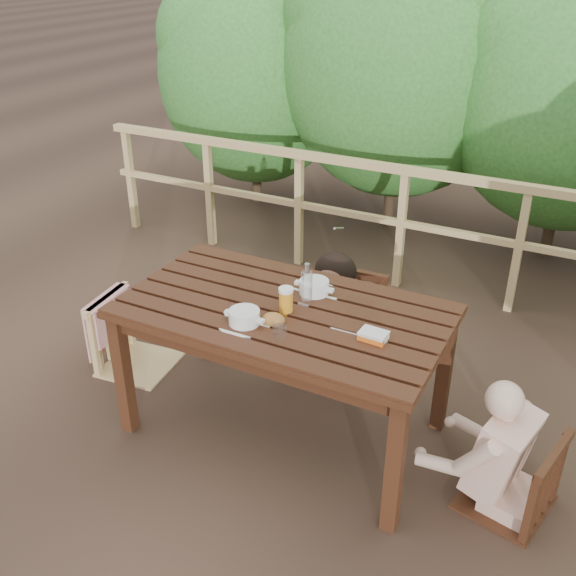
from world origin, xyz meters
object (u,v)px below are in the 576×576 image
at_px(woman, 344,271).
at_px(tumbler, 280,334).
at_px(soup_far, 314,288).
at_px(diner_right, 529,416).
at_px(table, 284,371).
at_px(soup_near, 244,318).
at_px(butter_tub, 373,337).
at_px(beer_glass, 286,301).
at_px(chair_far, 342,287).
at_px(chair_right, 517,438).
at_px(bread_roll, 274,320).
at_px(chair_left, 133,306).
at_px(bottle, 307,285).

relative_size(woman, tumbler, 15.06).
bearing_deg(soup_far, diner_right, -10.31).
height_order(table, woman, woman).
xyz_separation_m(soup_near, butter_tub, (0.63, 0.16, -0.02)).
height_order(soup_near, tumbler, soup_near).
bearing_deg(soup_near, diner_right, 9.35).
height_order(beer_glass, tumbler, beer_glass).
height_order(soup_far, butter_tub, soup_far).
relative_size(table, woman, 1.41).
xyz_separation_m(woman, tumbler, (0.15, -1.18, 0.22)).
bearing_deg(butter_tub, beer_glass, 177.37).
distance_m(chair_far, chair_right, 1.57).
height_order(chair_far, chair_right, chair_far).
bearing_deg(soup_near, chair_far, 86.38).
distance_m(table, tumbler, 0.53).
height_order(chair_right, butter_tub, butter_tub).
bearing_deg(beer_glass, butter_tub, -5.92).
xyz_separation_m(soup_near, beer_glass, (0.13, 0.21, 0.03)).
relative_size(table, bread_roll, 14.30).
relative_size(chair_left, chair_far, 0.91).
xyz_separation_m(table, soup_far, (0.08, 0.21, 0.44)).
xyz_separation_m(woman, soup_far, (0.11, -0.69, 0.23)).
bearing_deg(chair_left, bottle, -97.11).
distance_m(bottle, tumbler, 0.38).
bearing_deg(chair_left, chair_right, -99.07).
relative_size(chair_far, woman, 0.82).
height_order(table, bread_roll, bread_roll).
distance_m(chair_far, woman, 0.11).
distance_m(table, woman, 0.93).
height_order(chair_left, butter_tub, chair_left).
bearing_deg(tumbler, beer_glass, 110.92).
distance_m(bread_roll, beer_glass, 0.14).
xyz_separation_m(chair_left, chair_right, (2.41, -0.12, -0.04)).
bearing_deg(soup_near, bottle, 60.15).
xyz_separation_m(bread_roll, butter_tub, (0.50, 0.09, -0.01)).
bearing_deg(chair_left, woman, -60.97).
height_order(chair_far, soup_far, chair_far).
bearing_deg(diner_right, table, 102.49).
relative_size(chair_far, diner_right, 0.88).
height_order(diner_right, tumbler, diner_right).
xyz_separation_m(chair_far, chair_right, (1.29, -0.89, -0.08)).
bearing_deg(chair_far, bottle, -83.56).
relative_size(diner_right, bottle, 4.57).
height_order(soup_near, butter_tub, soup_near).
bearing_deg(chair_left, diner_right, -99.04).
relative_size(bread_roll, bottle, 0.48).
bearing_deg(woman, soup_near, 84.33).
distance_m(woman, bottle, 0.87).
bearing_deg(table, soup_near, -113.12).
height_order(chair_left, beer_glass, beer_glass).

